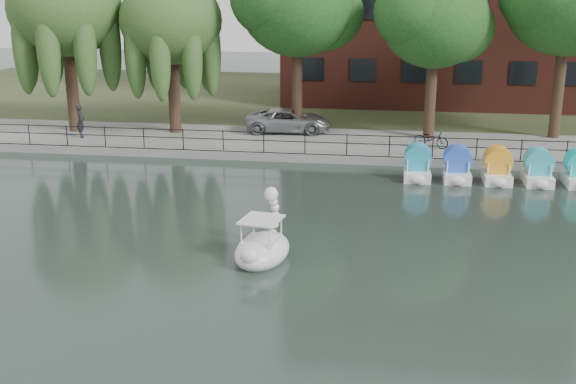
% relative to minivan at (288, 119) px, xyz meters
% --- Properties ---
extents(ground_plane, '(120.00, 120.00, 0.00)m').
position_rel_minivan_xyz_m(ground_plane, '(1.45, -17.78, -1.13)').
color(ground_plane, '#374B42').
extents(promenade, '(40.00, 6.00, 0.40)m').
position_rel_minivan_xyz_m(promenade, '(1.45, -1.78, -0.93)').
color(promenade, gray).
rests_on(promenade, ground_plane).
extents(kerb, '(40.00, 0.25, 0.40)m').
position_rel_minivan_xyz_m(kerb, '(1.45, -4.73, -0.93)').
color(kerb, gray).
rests_on(kerb, ground_plane).
extents(land_strip, '(60.00, 22.00, 0.36)m').
position_rel_minivan_xyz_m(land_strip, '(1.45, 12.22, -0.95)').
color(land_strip, '#47512D').
rests_on(land_strip, ground_plane).
extents(railing, '(32.00, 0.05, 1.00)m').
position_rel_minivan_xyz_m(railing, '(1.45, -4.53, 0.02)').
color(railing, black).
rests_on(railing, promenade).
extents(willow_left, '(5.88, 5.88, 9.01)m').
position_rel_minivan_xyz_m(willow_left, '(-11.55, -1.28, 5.75)').
color(willow_left, '#473323').
rests_on(willow_left, promenade).
extents(willow_mid, '(5.32, 5.32, 8.15)m').
position_rel_minivan_xyz_m(willow_mid, '(-6.05, -0.78, 5.12)').
color(willow_mid, '#473323').
rests_on(willow_mid, promenade).
extents(broadleaf_center, '(6.00, 6.00, 9.25)m').
position_rel_minivan_xyz_m(broadleaf_center, '(0.45, 0.22, 5.94)').
color(broadleaf_center, '#473323').
rests_on(broadleaf_center, promenade).
extents(broadleaf_right, '(5.40, 5.40, 8.32)m').
position_rel_minivan_xyz_m(broadleaf_right, '(7.45, -0.28, 5.26)').
color(broadleaf_right, '#473323').
rests_on(broadleaf_right, promenade).
extents(minivan, '(2.83, 5.40, 1.45)m').
position_rel_minivan_xyz_m(minivan, '(0.00, 0.00, 0.00)').
color(minivan, gray).
rests_on(minivan, promenade).
extents(bicycle, '(1.16, 1.82, 1.00)m').
position_rel_minivan_xyz_m(bicycle, '(7.48, -2.56, -0.23)').
color(bicycle, gray).
rests_on(bicycle, promenade).
extents(pedestrian, '(0.76, 0.86, 1.98)m').
position_rel_minivan_xyz_m(pedestrian, '(-10.53, -2.82, 0.26)').
color(pedestrian, black).
rests_on(pedestrian, promenade).
extents(swan_boat, '(2.07, 2.81, 2.16)m').
position_rel_minivan_xyz_m(swan_boat, '(1.58, -16.85, -0.65)').
color(swan_boat, white).
rests_on(swan_boat, ground_plane).
extents(pedal_boat_row, '(9.65, 1.70, 1.40)m').
position_rel_minivan_xyz_m(pedal_boat_row, '(10.95, -6.86, -0.52)').
color(pedal_boat_row, white).
rests_on(pedal_boat_row, ground_plane).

